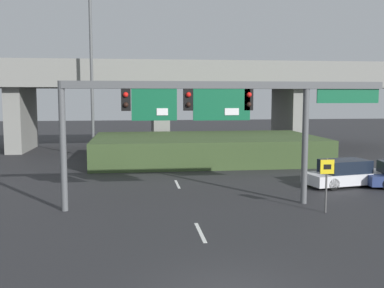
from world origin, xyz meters
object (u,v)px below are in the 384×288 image
speed_limit_sign (327,177)px  parked_sedan_near_right (346,174)px  highway_light_pole_near (91,48)px  signal_gantry (213,106)px

speed_limit_sign → parked_sedan_near_right: size_ratio=0.46×
highway_light_pole_near → parked_sedan_near_right: (14.79, -13.13, -7.93)m
speed_limit_sign → highway_light_pole_near: highway_light_pole_near is taller
signal_gantry → speed_limit_sign: (4.56, -1.73, -2.97)m
signal_gantry → speed_limit_sign: 5.71m
highway_light_pole_near → parked_sedan_near_right: bearing=-41.6°
signal_gantry → highway_light_pole_near: 18.49m
signal_gantry → highway_light_pole_near: (-6.71, 16.73, 4.10)m
signal_gantry → parked_sedan_near_right: 9.64m
signal_gantry → speed_limit_sign: bearing=-20.8°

